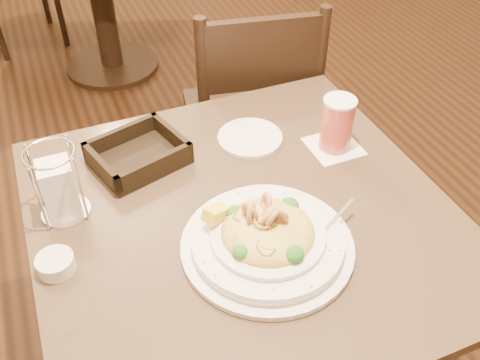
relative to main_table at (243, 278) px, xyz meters
name	(u,v)px	position (x,y,z in m)	size (l,w,h in m)	color
main_table	(243,278)	(0.00, 0.00, 0.00)	(0.90, 0.90, 0.73)	black
dining_chair_near	(251,115)	(0.30, 0.64, 0.00)	(0.49, 0.49, 0.93)	black
pasta_bowl	(267,237)	(0.01, -0.11, 0.26)	(0.39, 0.35, 0.11)	white
drink_glass	(337,125)	(0.30, 0.13, 0.30)	(0.13, 0.13, 0.14)	white
bread_basket	(138,155)	(-0.17, 0.26, 0.25)	(0.25, 0.22, 0.06)	black
napkin_caddy	(59,188)	(-0.36, 0.15, 0.30)	(0.11, 0.11, 0.17)	silver
side_plate	(250,138)	(0.12, 0.24, 0.23)	(0.17, 0.17, 0.01)	white
butter_ramekin	(56,264)	(-0.40, 0.00, 0.25)	(0.07, 0.07, 0.03)	white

